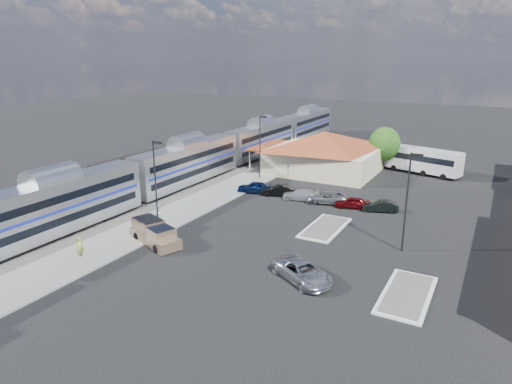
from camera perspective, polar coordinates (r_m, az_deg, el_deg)
The scene contains 23 objects.
ground at distance 46.70m, azimuth 3.16°, elevation -4.50°, with size 280.00×280.00×0.00m, color black.
railbed at distance 63.98m, azimuth -10.87°, elevation 1.13°, with size 16.00×100.00×0.12m, color #4C4944.
platform at distance 57.23m, azimuth -5.12°, elevation -0.44°, with size 5.50×92.00×0.18m, color gray.
passenger_train at distance 61.94m, azimuth -8.49°, elevation 3.43°, with size 3.00×104.00×5.55m.
freight_cars at distance 63.44m, azimuth -14.64°, elevation 2.50°, with size 2.80×46.00×4.00m.
station_depot at distance 68.88m, azimuth 8.40°, elevation 4.98°, with size 18.35×12.24×6.20m.
traffic_island_south at distance 46.98m, azimuth 8.64°, elevation -4.41°, with size 3.30×7.50×0.21m.
traffic_island_north at distance 35.88m, azimuth 18.34°, elevation -12.05°, with size 3.30×7.50×0.21m.
lamp_plat_s at distance 46.00m, azimuth -12.41°, elevation 1.78°, with size 1.08×0.25×9.00m.
lamp_plat_n at distance 63.80m, azimuth 0.57°, elevation 6.26°, with size 1.08×0.25×9.00m.
lamp_lot at distance 41.57m, azimuth 18.50°, elevation -0.28°, with size 1.08×0.25×9.00m.
tree_depot at distance 72.29m, azimuth 15.76°, elevation 5.80°, with size 4.71×4.71×6.63m.
pickup_truck at distance 43.47m, azimuth -12.46°, elevation -5.15°, with size 6.34×4.17×2.06m.
suv at distance 36.05m, azimuth 5.84°, elevation -9.89°, with size 2.55×5.53×1.54m, color #ABADB3.
coach_bus at distance 71.95m, azimuth 19.88°, elevation 3.89°, with size 12.06×5.80×3.79m.
person_a at distance 42.16m, azimuth -21.10°, elevation -6.46°, with size 0.66×0.43×1.81m, color #9AB639.
person_b at distance 49.33m, azimuth -12.12°, elevation -2.45°, with size 0.80×0.62×1.65m, color white.
parked_car_a at distance 58.27m, azimuth -0.20°, elevation 0.60°, with size 1.74×4.31×1.47m, color #0E1E46.
parked_car_b at distance 57.14m, azimuth 2.76°, elevation 0.21°, with size 1.47×4.21×1.39m, color black.
parked_car_c at distance 55.63m, azimuth 5.59°, elevation -0.36°, with size 1.81×4.44×1.29m, color silver.
parked_car_d at distance 54.79m, azimuth 8.79°, elevation -0.70°, with size 2.28×4.94×1.37m, color gray.
parked_car_e at distance 53.59m, azimuth 11.89°, elevation -1.28°, with size 1.57×3.91×1.33m, color maroon.
parked_car_f at distance 53.12m, azimuth 15.28°, elevation -1.71°, with size 1.37×3.92×1.29m, color black.
Camera 1 is at (18.53, -39.44, 16.80)m, focal length 32.00 mm.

